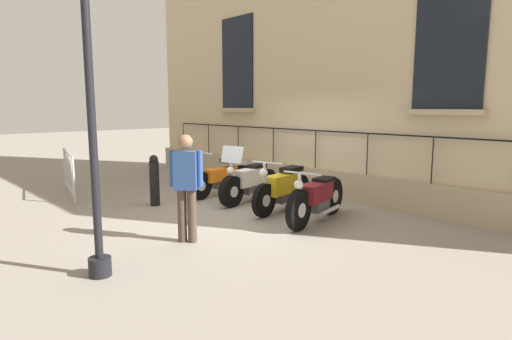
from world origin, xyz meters
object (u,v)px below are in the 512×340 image
(motorcycle_orange, at_px, (222,178))
(pedestrian_standing, at_px, (186,182))
(motorcycle_maroon, at_px, (317,198))
(motorcycle_white, at_px, (249,183))
(crowd_barrier, at_px, (69,172))
(bollard, at_px, (154,180))
(motorcycle_yellow, at_px, (283,189))

(motorcycle_orange, height_order, pedestrian_standing, pedestrian_standing)
(motorcycle_maroon, bearing_deg, motorcycle_white, -94.77)
(motorcycle_orange, distance_m, crowd_barrier, 3.64)
(motorcycle_maroon, bearing_deg, motorcycle_orange, -93.15)
(motorcycle_white, bearing_deg, bollard, -32.87)
(motorcycle_yellow, distance_m, motorcycle_maroon, 1.00)
(motorcycle_yellow, bearing_deg, motorcycle_white, -92.17)
(crowd_barrier, bearing_deg, motorcycle_white, 127.78)
(motorcycle_orange, xyz_separation_m, motorcycle_yellow, (0.04, 2.06, 0.04))
(motorcycle_orange, distance_m, motorcycle_maroon, 3.06)
(motorcycle_white, relative_size, motorcycle_maroon, 0.93)
(motorcycle_orange, relative_size, crowd_barrier, 0.95)
(motorcycle_yellow, bearing_deg, pedestrian_standing, 8.37)
(motorcycle_yellow, relative_size, motorcycle_maroon, 0.94)
(motorcycle_white, height_order, motorcycle_yellow, motorcycle_white)
(pedestrian_standing, bearing_deg, motorcycle_yellow, -171.63)
(motorcycle_orange, xyz_separation_m, motorcycle_white, (-0.00, 0.98, 0.01))
(motorcycle_maroon, xyz_separation_m, pedestrian_standing, (2.42, -0.62, 0.52))
(motorcycle_yellow, height_order, motorcycle_maroon, motorcycle_yellow)
(motorcycle_yellow, xyz_separation_m, pedestrian_standing, (2.55, 0.38, 0.50))
(bollard, bearing_deg, crowd_barrier, -67.77)
(motorcycle_white, height_order, pedestrian_standing, pedestrian_standing)
(motorcycle_yellow, distance_m, bollard, 2.76)
(motorcycle_orange, relative_size, motorcycle_maroon, 0.98)
(motorcycle_white, xyz_separation_m, motorcycle_maroon, (0.17, 2.07, 0.01))
(motorcycle_maroon, xyz_separation_m, bollard, (1.55, -3.18, 0.11))
(motorcycle_white, bearing_deg, motorcycle_maroon, 85.23)
(motorcycle_yellow, xyz_separation_m, motorcycle_maroon, (0.13, 0.99, -0.01))
(crowd_barrier, bearing_deg, motorcycle_yellow, 120.22)
(motorcycle_orange, bearing_deg, pedestrian_standing, 43.22)
(motorcycle_white, height_order, crowd_barrier, motorcycle_white)
(crowd_barrier, bearing_deg, motorcycle_maroon, 114.41)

